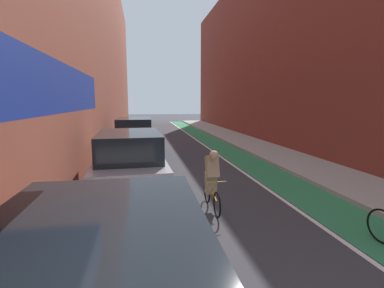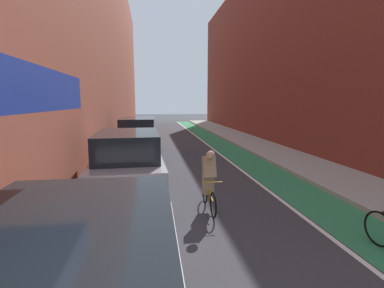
{
  "view_description": "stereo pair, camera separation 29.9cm",
  "coord_description": "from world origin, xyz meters",
  "views": [
    {
      "loc": [
        -2.13,
        1.41,
        2.8
      ],
      "look_at": [
        -0.44,
        10.91,
        1.36
      ],
      "focal_mm": 26.68,
      "sensor_mm": 36.0,
      "label": 1
    },
    {
      "loc": [
        -1.84,
        1.37,
        2.8
      ],
      "look_at": [
        -0.44,
        10.91,
        1.36
      ],
      "focal_mm": 26.68,
      "sensor_mm": 36.0,
      "label": 2
    }
  ],
  "objects": [
    {
      "name": "ground_plane",
      "position": [
        0.0,
        17.54,
        0.0
      ],
      "size": [
        94.79,
        94.79,
        0.0
      ],
      "primitive_type": "plane",
      "color": "#38383D"
    },
    {
      "name": "sidewalk_right",
      "position": [
        4.84,
        19.54,
        0.07
      ],
      "size": [
        2.62,
        43.08,
        0.14
      ],
      "primitive_type": "cube",
      "color": "#A8A59E",
      "rests_on": "ground"
    },
    {
      "name": "lane_divider_stripe",
      "position": [
        1.83,
        19.54,
        0.0
      ],
      "size": [
        0.12,
        43.08,
        0.0
      ],
      "primitive_type": "cube",
      "color": "white",
      "rests_on": "ground"
    },
    {
      "name": "building_facade_right",
      "position": [
        7.34,
        21.54,
        6.63
      ],
      "size": [
        2.4,
        39.08,
        13.26
      ],
      "primitive_type": "cube",
      "color": "brown",
      "rests_on": "ground"
    },
    {
      "name": "cyclist_mid",
      "position": [
        -0.38,
        8.37,
        0.81
      ],
      "size": [
        0.48,
        1.68,
        1.59
      ],
      "color": "black",
      "rests_on": "ground"
    },
    {
      "name": "parked_suv_silver",
      "position": [
        -2.47,
        9.36,
        1.02
      ],
      "size": [
        2.04,
        4.29,
        1.98
      ],
      "color": "#9EA0A8",
      "rests_on": "ground"
    },
    {
      "name": "bike_lane_paint",
      "position": [
        2.73,
        19.54,
        0.0
      ],
      "size": [
        1.6,
        43.08,
        0.0
      ],
      "primitive_type": "cube",
      "color": "#2D8451",
      "rests_on": "ground"
    },
    {
      "name": "building_facade_left",
      "position": [
        -5.32,
        19.52,
        6.44
      ],
      "size": [
        4.15,
        43.08,
        12.9
      ],
      "color": "#9E4C38",
      "rests_on": "ground"
    },
    {
      "name": "parked_suv_blue",
      "position": [
        -2.48,
        16.15,
        1.02
      ],
      "size": [
        1.99,
        4.74,
        1.98
      ],
      "color": "navy",
      "rests_on": "ground"
    }
  ]
}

